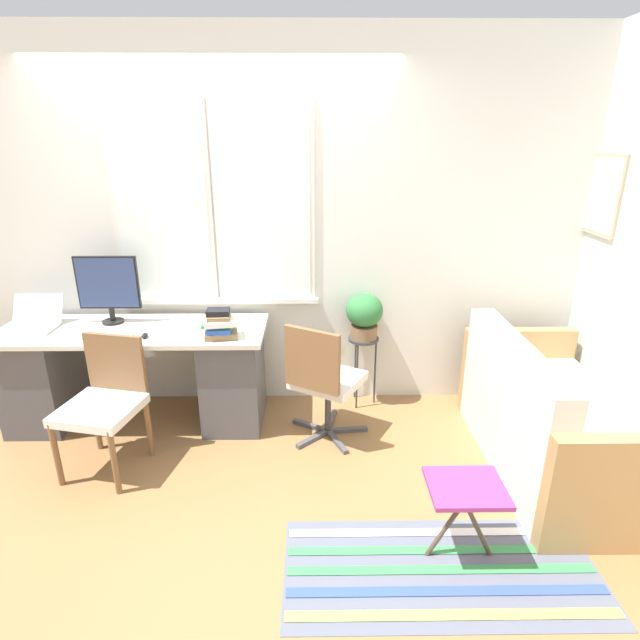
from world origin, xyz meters
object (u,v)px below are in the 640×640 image
Objects in this scene: folding_stool at (466,493)px; laptop at (32,321)px; book_stack at (220,325)px; keyboard at (102,336)px; monitor at (108,286)px; plant_stand at (363,346)px; potted_plant at (364,314)px; desk_chair_wooden at (105,400)px; mouse at (145,336)px; office_chair_swivel at (323,380)px; couch_loveseat at (551,425)px.

laptop is at bearing 153.63° from folding_stool.
keyboard is at bearing 178.58° from book_stack.
monitor is (0.52, 0.10, 0.22)m from laptop.
potted_plant is (0.00, 0.00, 0.26)m from plant_stand.
desk_chair_wooden reaches higher than plant_stand.
monitor reaches higher than plant_stand.
potted_plant is at bearing 5.24° from laptop.
laptop is at bearing -174.76° from potted_plant.
book_stack reaches higher than mouse.
potted_plant is (1.67, 0.77, 0.28)m from desk_chair_wooden.
office_chair_swivel is 2.02× the size of folding_stool.
potted_plant reaches higher than keyboard.
laptop is 1.45× the size of book_stack.
monitor is 0.87× the size of plant_stand.
office_chair_swivel is at bearing 122.23° from folding_stool.
book_stack is at bearing -8.58° from laptop.
mouse is 0.19× the size of potted_plant.
laptop is 3.54m from couch_loveseat.
book_stack is (0.79, -0.02, 0.08)m from keyboard.
mouse reaches higher than keyboard.
laptop reaches higher than mouse.
monitor is at bearing 76.64° from couch_loveseat.
book_stack is at bearing -157.30° from potted_plant.
mouse is 0.08× the size of office_chair_swivel.
folding_stool is (-0.76, -0.74, 0.09)m from couch_loveseat.
laptop reaches higher than couch_loveseat.
book_stack reaches higher than keyboard.
monitor reaches higher than book_stack.
office_chair_swivel is at bearing -7.89° from laptop.
office_chair_swivel reaches higher than keyboard.
potted_plant is (-1.11, 0.81, 0.45)m from couch_loveseat.
potted_plant is at bearing 12.54° from keyboard.
desk_chair_wooden is 1.84m from plant_stand.
mouse reaches higher than plant_stand.
monitor is at bearing 146.60° from folding_stool.
couch_loveseat reaches higher than desk_chair_wooden.
mouse is (0.32, -0.30, -0.25)m from monitor.
keyboard is at bearing -167.46° from plant_stand.
couch_loveseat is 1.39m from plant_stand.
monitor is at bearing 115.35° from desk_chair_wooden.
book_stack reaches higher than couch_loveseat.
folding_stool is (0.35, -1.55, -0.37)m from potted_plant.
book_stack is at bearing 23.47° from office_chair_swivel.
laptop reaches higher than keyboard.
desk_chair_wooden is (0.12, -0.37, -0.28)m from keyboard.
folding_stool is at bearing -77.26° from potted_plant.
monitor is 7.26× the size of mouse.
laptop is at bearing -169.43° from monitor.
laptop is at bearing 22.09° from office_chair_swivel.
couch_loveseat is (2.90, -0.42, -0.45)m from keyboard.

